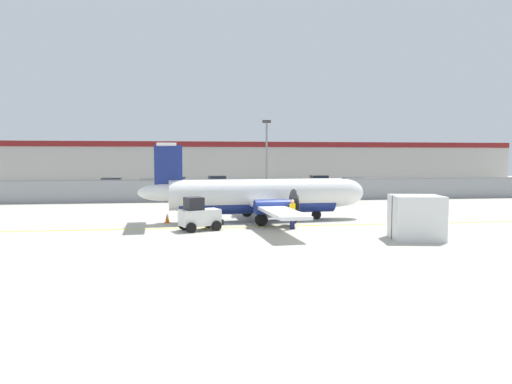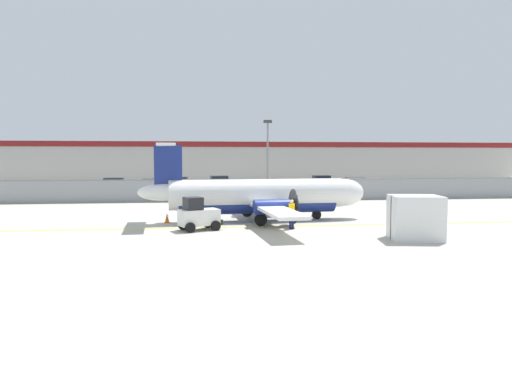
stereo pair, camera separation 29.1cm
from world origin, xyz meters
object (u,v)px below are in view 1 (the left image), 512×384
Objects in this scene: traffic_cone_near_right at (313,212)px; parked_car_1 at (151,186)px; ground_crew_worker at (292,213)px; baggage_tug at (199,215)px; traffic_cone_near_left at (167,218)px; apron_light_pole at (267,155)px; parked_car_0 at (113,185)px; parked_car_6 at (318,181)px; parked_car_5 at (305,186)px; commuter_airplane at (262,196)px; parked_car_7 at (354,184)px; parked_car_3 at (218,182)px; parked_car_2 at (177,183)px; parked_car_4 at (269,186)px; cargo_container at (416,217)px.

parked_car_1 is (-13.11, 21.99, 0.58)m from traffic_cone_near_right.
baggage_tug is at bearing -139.37° from ground_crew_worker.
traffic_cone_near_left is at bearing -161.98° from ground_crew_worker.
baggage_tug is 14.71m from apron_light_pole.
traffic_cone_near_left is 28.22m from parked_car_0.
baggage_tug reaches higher than parked_car_6.
parked_car_5 is at bearing 118.15° from ground_crew_worker.
commuter_airplane is at bearing -69.09° from parked_car_1.
parked_car_1 and parked_car_6 have the same top height.
commuter_airplane is 3.82× the size of parked_car_1.
ground_crew_worker and parked_car_1 have the same top height.
parked_car_7 reaches higher than traffic_cone_near_right.
commuter_airplane is 3.70× the size of parked_car_7.
ground_crew_worker is 0.40× the size of parked_car_5.
apron_light_pole is at bearing 44.36° from baggage_tug.
parked_car_2 is at bearing -160.14° from parked_car_3.
traffic_cone_near_right is at bearing -92.72° from parked_car_4.
apron_light_pole is (-12.91, -14.16, 3.41)m from parked_car_7.
parked_car_7 is at bearing 12.31° from parked_car_4.
parked_car_7 is at bearing 85.37° from cargo_container.
traffic_cone_near_left is 0.09× the size of apron_light_pole.
apron_light_pole is (-6.15, -11.47, 3.41)m from parked_car_5.
cargo_container is at bearing -85.15° from parked_car_3.
commuter_airplane reaches higher than parked_car_7.
parked_car_3 is 11.52m from parked_car_4.
cargo_container reaches higher than parked_car_4.
parked_car_5 is at bearing -23.09° from parked_car_2.
parked_car_2 is at bearing 119.69° from cargo_container.
baggage_tug is 38.22m from parked_car_6.
parked_car_4 is at bearing 90.01° from traffic_cone_near_right.
cargo_container is 4.22× the size of traffic_cone_near_left.
traffic_cone_near_left is at bearing -105.30° from parked_car_3.
parked_car_2 is 1.01× the size of parked_car_5.
apron_light_pole is (-2.04, 7.96, 3.99)m from traffic_cone_near_right.
baggage_tug is at bearing -110.80° from parked_car_4.
traffic_cone_near_right is at bearing -64.75° from parked_car_2.
parked_car_3 is 1.02× the size of parked_car_4.
ground_crew_worker is 25.66m from parked_car_5.
apron_light_pole is (-2.04, -11.24, 3.41)m from parked_car_4.
parked_car_0 and parked_car_7 have the same top height.
parked_car_7 is 19.46m from apron_light_pole.
parked_car_6 is (26.33, 4.31, 0.00)m from parked_car_0.
traffic_cone_near_right is 0.15× the size of parked_car_7.
parked_car_6 is at bearing 11.97° from parked_car_2.
ground_crew_worker is 6.76m from cargo_container.
parked_car_6 is at bearing 59.70° from traffic_cone_near_left.
traffic_cone_near_left is (-1.95, 3.18, -0.54)m from baggage_tug.
parked_car_4 and parked_car_7 have the same top height.
parked_car_0 is 7.73m from parked_car_2.
traffic_cone_near_left is at bearing -169.15° from traffic_cone_near_right.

